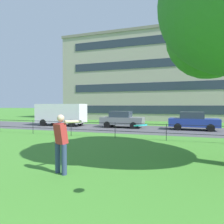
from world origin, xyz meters
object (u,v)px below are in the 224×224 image
frisbee (141,125)px  panel_van_left (61,113)px  apartment_building_background (159,80)px  car_blue_far_right (193,121)px  person_thrower (61,142)px  car_grey_right (122,119)px

frisbee → panel_van_left: panel_van_left is taller
apartment_building_background → panel_van_left: bearing=-116.9°
car_blue_far_right → person_thrower: bearing=-109.0°
apartment_building_background → person_thrower: bearing=-90.4°
car_grey_right → apartment_building_background: bearing=83.2°
frisbee → apartment_building_background: (-2.44, 30.88, 4.63)m
person_thrower → car_grey_right: person_thrower is taller
car_grey_right → apartment_building_background: 17.40m
apartment_building_background → frisbee: bearing=-85.5°
panel_van_left → apartment_building_background: size_ratio=0.18×
person_thrower → car_blue_far_right: 13.92m
frisbee → car_blue_far_right: 14.65m
panel_van_left → car_grey_right: bearing=1.5°
frisbee → car_grey_right: size_ratio=0.09×
person_thrower → apartment_building_background: apartment_building_background is taller
car_grey_right → apartment_building_background: apartment_building_background is taller
car_grey_right → apartment_building_background: size_ratio=0.14×
frisbee → panel_van_left: (-10.84, 14.33, -0.40)m
panel_van_left → car_blue_far_right: (12.71, 0.18, -0.49)m
car_grey_right → car_blue_far_right: size_ratio=0.99×
car_blue_far_right → apartment_building_background: bearing=104.7°
person_thrower → panel_van_left: size_ratio=0.35×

